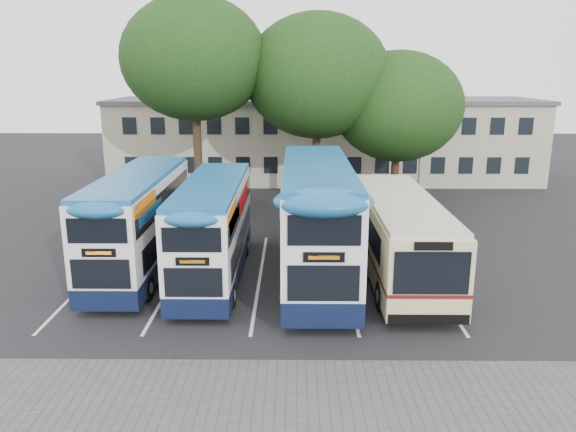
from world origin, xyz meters
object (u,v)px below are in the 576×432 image
Objects in this scene: tree_mid at (317,76)px; bus_dd_left at (139,218)px; tree_right at (398,107)px; tree_left at (194,59)px; bus_single at (399,231)px; bus_dd_right at (316,215)px; lamp_post at (422,121)px; bus_dd_mid at (213,225)px.

bus_dd_left is (-7.89, -11.81, -5.68)m from tree_mid.
tree_right is 0.95× the size of bus_dd_left.
tree_left is 7.29m from tree_mid.
tree_left is 1.14× the size of bus_single.
lamp_post is at bearing 63.41° from bus_dd_right.
lamp_post is 16.79m from bus_dd_right.
bus_dd_left is (-12.83, -11.92, -3.88)m from tree_right.
tree_right is 0.86× the size of bus_single.
bus_dd_left reaches higher than bus_dd_mid.
tree_mid reaches higher than lamp_post.
bus_dd_left is at bearing -137.10° from tree_right.
bus_dd_right is at bearing -92.14° from tree_mid.
lamp_post is at bearing 74.68° from bus_single.
tree_mid is at bearing 87.86° from bus_dd_right.
tree_left reaches higher than lamp_post.
lamp_post is 0.91× the size of bus_dd_left.
tree_left is 12.70m from bus_dd_left.
tree_mid is 1.17× the size of bus_dd_left.
lamp_post is 0.95× the size of tree_right.
tree_right is at bearing 5.35° from tree_left.
tree_right is 0.84× the size of bus_dd_right.
bus_dd_left is 7.46m from bus_dd_right.
bus_dd_mid is at bearing -177.11° from bus_single.
bus_dd_left is 10.88m from bus_single.
bus_dd_mid is (2.49, -11.55, -6.75)m from tree_left.
bus_single is at bearing -99.06° from tree_right.
lamp_post is at bearing 48.13° from tree_right.
bus_dd_right is (-5.40, -12.59, -3.58)m from tree_right.
bus_dd_mid is at bearing -127.88° from lamp_post.
tree_left is 1.07× the size of tree_mid.
tree_right reaches higher than lamp_post.
bus_dd_mid reaches higher than bus_single.
tree_mid is at bearing -178.75° from tree_right.
bus_single is (10.13, -11.17, -7.09)m from tree_left.
lamp_post is 0.94× the size of bus_dd_mid.
lamp_post is 0.82× the size of bus_single.
bus_dd_mid is 0.87× the size of bus_single.
tree_mid is at bearing 56.26° from bus_dd_left.
bus_dd_left is at bearing 174.86° from bus_dd_right.
tree_left is (-14.12, -3.40, 3.87)m from lamp_post.
lamp_post is 0.77× the size of tree_mid.
tree_right is (12.09, 1.13, -2.78)m from tree_left.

